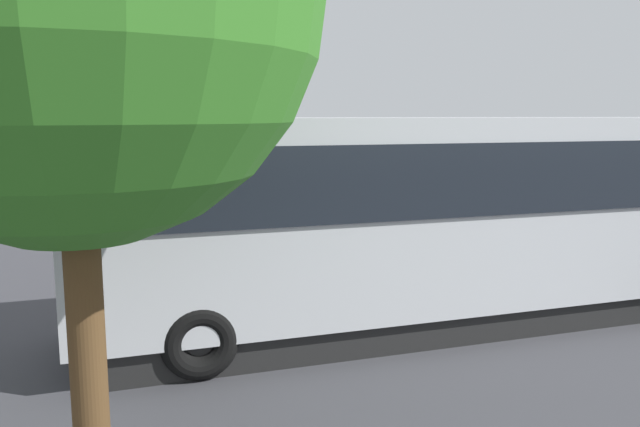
# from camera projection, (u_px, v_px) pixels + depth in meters

# --- Properties ---
(ground_plane) EXTENTS (80.00, 80.00, 0.00)m
(ground_plane) POSITION_uv_depth(u_px,v_px,m) (398.00, 254.00, 15.39)
(ground_plane) COLOR #38383D
(tour_bus) EXTENTS (10.89, 3.32, 3.25)m
(tour_bus) POSITION_uv_depth(u_px,v_px,m) (428.00, 221.00, 10.05)
(tour_bus) COLOR #B7BABF
(tour_bus) RESTS_ON ground_plane
(spectator_far_left) EXTENTS (0.58, 0.33, 1.73)m
(spectator_far_left) POSITION_uv_depth(u_px,v_px,m) (471.00, 224.00, 13.49)
(spectator_far_left) COLOR black
(spectator_far_left) RESTS_ON ground_plane
(spectator_left) EXTENTS (0.58, 0.36, 1.67)m
(spectator_left) POSITION_uv_depth(u_px,v_px,m) (427.00, 231.00, 12.90)
(spectator_left) COLOR black
(spectator_left) RESTS_ON ground_plane
(spectator_centre) EXTENTS (0.58, 0.36, 1.65)m
(spectator_centre) POSITION_uv_depth(u_px,v_px,m) (375.00, 231.00, 12.99)
(spectator_centre) COLOR #473823
(spectator_centre) RESTS_ON ground_plane
(spectator_right) EXTENTS (0.58, 0.34, 1.79)m
(spectator_right) POSITION_uv_depth(u_px,v_px,m) (330.00, 229.00, 12.63)
(spectator_right) COLOR black
(spectator_right) RESTS_ON ground_plane
(spectator_far_right) EXTENTS (0.58, 0.36, 1.74)m
(spectator_far_right) POSITION_uv_depth(u_px,v_px,m) (280.00, 234.00, 12.22)
(spectator_far_right) COLOR black
(spectator_far_right) RESTS_ON ground_plane
(parked_motorcycle_silver) EXTENTS (2.05, 0.58, 0.99)m
(parked_motorcycle_silver) POSITION_uv_depth(u_px,v_px,m) (466.00, 258.00, 12.70)
(parked_motorcycle_silver) COLOR black
(parked_motorcycle_silver) RESTS_ON ground_plane
(stunt_motorcycle) EXTENTS (2.05, 0.58, 1.23)m
(stunt_motorcycle) POSITION_uv_depth(u_px,v_px,m) (215.00, 222.00, 16.27)
(stunt_motorcycle) COLOR black
(stunt_motorcycle) RESTS_ON ground_plane
(bay_line_a) EXTENTS (0.21, 4.65, 0.01)m
(bay_line_a) POSITION_uv_depth(u_px,v_px,m) (551.00, 230.00, 18.50)
(bay_line_a) COLOR white
(bay_line_a) RESTS_ON ground_plane
(bay_line_b) EXTENTS (0.19, 3.68, 0.01)m
(bay_line_b) POSITION_uv_depth(u_px,v_px,m) (458.00, 235.00, 17.79)
(bay_line_b) COLOR white
(bay_line_b) RESTS_ON ground_plane
(bay_line_c) EXTENTS (0.22, 4.81, 0.01)m
(bay_line_c) POSITION_uv_depth(u_px,v_px,m) (357.00, 240.00, 17.09)
(bay_line_c) COLOR white
(bay_line_c) RESTS_ON ground_plane
(bay_line_d) EXTENTS (0.20, 4.18, 0.01)m
(bay_line_d) POSITION_uv_depth(u_px,v_px,m) (248.00, 245.00, 16.39)
(bay_line_d) COLOR white
(bay_line_d) RESTS_ON ground_plane
(bay_line_e) EXTENTS (0.22, 4.80, 0.01)m
(bay_line_e) POSITION_uv_depth(u_px,v_px,m) (129.00, 251.00, 15.69)
(bay_line_e) COLOR white
(bay_line_e) RESTS_ON ground_plane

